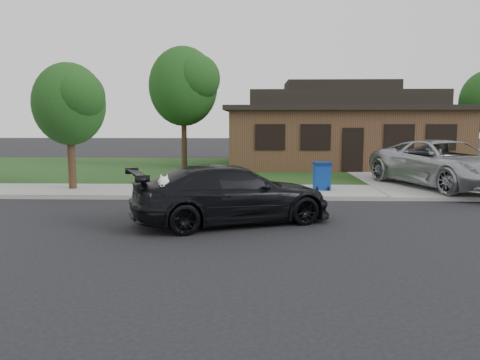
{
  "coord_description": "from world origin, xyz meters",
  "views": [
    {
      "loc": [
        -0.73,
        -11.8,
        2.61
      ],
      "look_at": [
        -1.11,
        0.1,
        1.1
      ],
      "focal_mm": 35.0,
      "sensor_mm": 36.0,
      "label": 1
    }
  ],
  "objects": [
    {
      "name": "lawn",
      "position": [
        0.0,
        13.0,
        0.07
      ],
      "size": [
        60.0,
        13.0,
        0.13
      ],
      "primitive_type": "cube",
      "color": "#193814",
      "rests_on": "ground"
    },
    {
      "name": "curb",
      "position": [
        0.0,
        3.5,
        0.06
      ],
      "size": [
        60.0,
        0.12,
        0.12
      ],
      "primitive_type": "cube",
      "color": "gray",
      "rests_on": "ground"
    },
    {
      "name": "minivan",
      "position": [
        6.35,
        5.82,
        1.02
      ],
      "size": [
        4.73,
        6.91,
        1.76
      ],
      "primitive_type": "imported",
      "rotation": [
        0.0,
        0.0,
        0.32
      ],
      "color": "#9EA1A5",
      "rests_on": "driveway"
    },
    {
      "name": "sedan",
      "position": [
        -1.32,
        -0.0,
        0.75
      ],
      "size": [
        5.57,
        3.89,
        1.5
      ],
      "rotation": [
        0.0,
        0.0,
        1.96
      ],
      "color": "black",
      "rests_on": "ground"
    },
    {
      "name": "recycling_bin",
      "position": [
        1.71,
        5.17,
        0.63
      ],
      "size": [
        0.64,
        0.67,
        1.01
      ],
      "rotation": [
        0.0,
        0.0,
        0.06
      ],
      "color": "navy",
      "rests_on": "sidewalk"
    },
    {
      "name": "sidewalk",
      "position": [
        0.0,
        5.0,
        0.06
      ],
      "size": [
        60.0,
        3.0,
        0.12
      ],
      "primitive_type": "cube",
      "color": "gray",
      "rests_on": "ground"
    },
    {
      "name": "tree_2",
      "position": [
        -7.38,
        5.11,
        3.27
      ],
      "size": [
        2.73,
        2.6,
        4.59
      ],
      "color": "#332114",
      "rests_on": "ground"
    },
    {
      "name": "tree_0",
      "position": [
        -4.34,
        12.88,
        4.48
      ],
      "size": [
        3.78,
        3.6,
        6.34
      ],
      "color": "#332114",
      "rests_on": "ground"
    },
    {
      "name": "ground",
      "position": [
        0.0,
        0.0,
        0.0
      ],
      "size": [
        120.0,
        120.0,
        0.0
      ],
      "primitive_type": "plane",
      "color": "black",
      "rests_on": "ground"
    },
    {
      "name": "house",
      "position": [
        4.0,
        15.0,
        2.13
      ],
      "size": [
        12.6,
        8.6,
        4.65
      ],
      "color": "#422B1C",
      "rests_on": "ground"
    },
    {
      "name": "driveway",
      "position": [
        6.0,
        10.0,
        0.07
      ],
      "size": [
        4.5,
        13.0,
        0.14
      ],
      "primitive_type": "cube",
      "color": "gray",
      "rests_on": "ground"
    }
  ]
}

